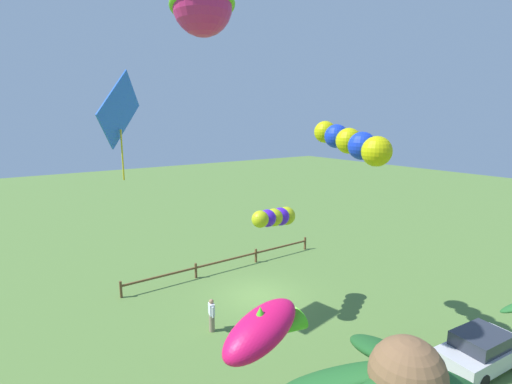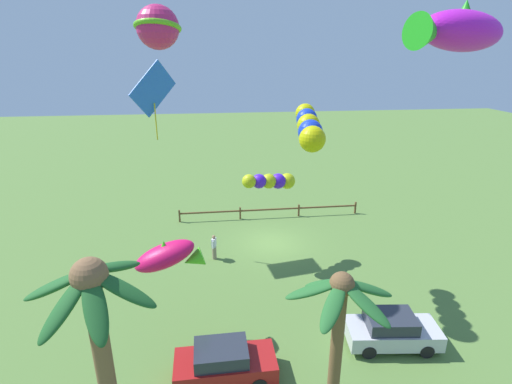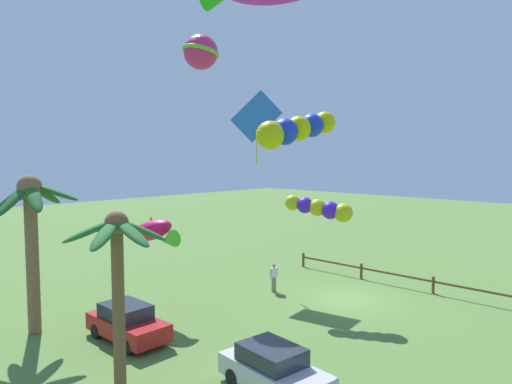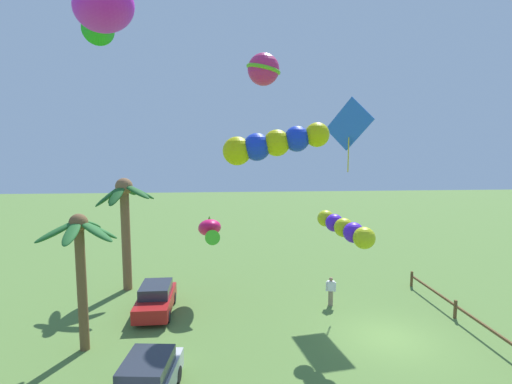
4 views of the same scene
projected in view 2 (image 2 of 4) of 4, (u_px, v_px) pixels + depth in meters
ground_plane at (271, 243)px, 25.85m from camera, size 120.00×120.00×0.00m
palm_tree_0 at (96, 318)px, 10.86m from camera, size 3.80×3.54×6.86m
palm_tree_1 at (339, 315)px, 11.84m from camera, size 3.43×3.16×5.91m
rail_fence at (270, 210)px, 29.67m from camera, size 13.79×0.12×0.95m
parked_car_0 at (224, 363)px, 14.88m from camera, size 3.92×1.79×1.51m
parked_car_1 at (392, 330)px, 16.63m from camera, size 4.06×2.10×1.51m
spectator_0 at (214, 247)px, 23.62m from camera, size 0.32×0.54×1.59m
kite_ball_0 at (158, 27)px, 15.96m from camera, size 2.34×2.34×1.78m
kite_tube_1 at (271, 181)px, 22.26m from camera, size 3.24×1.89×1.28m
kite_diamond_2 at (153, 90)px, 21.82m from camera, size 2.39×2.27×4.50m
kite_fish_3 at (458, 31)px, 11.86m from camera, size 4.00×2.83×1.58m
kite_fish_4 at (169, 256)px, 16.13m from camera, size 3.18×1.68×1.70m
kite_tube_5 at (309, 127)px, 17.85m from camera, size 1.49×4.21×1.70m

